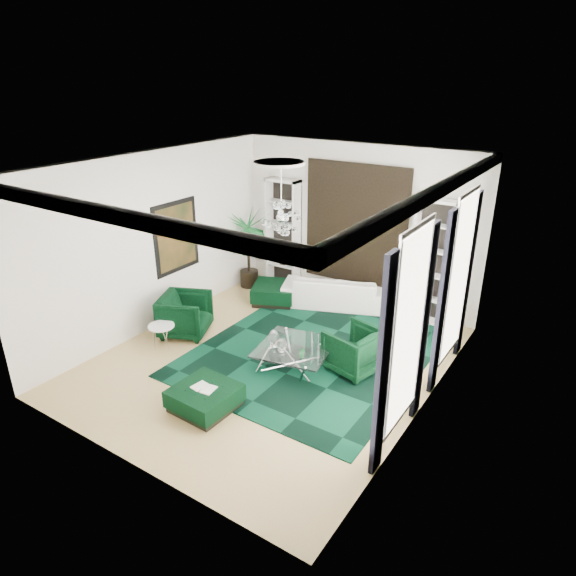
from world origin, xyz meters
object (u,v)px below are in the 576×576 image
Objects in this scene: sofa at (336,291)px; palm at (248,239)px; ottoman_side at (275,293)px; ottoman_front at (205,398)px; armchair_right at (354,350)px; coffee_table at (295,357)px; armchair_left at (185,315)px; side_table at (162,337)px.

palm is at bearing -17.02° from sofa.
sofa is 0.98× the size of palm.
ottoman_side is 1.02× the size of ottoman_front.
ottoman_front is at bearing -70.36° from ottoman_side.
ottoman_front is (0.15, -4.86, -0.17)m from sofa.
palm is at bearing -104.03° from armchair_right.
coffee_table is 1.35× the size of ottoman_front.
sofa is 2.94m from armchair_right.
sofa reaches higher than ottoman_front.
ottoman_side is at bearing -106.14° from armchair_right.
palm reaches higher than armchair_left.
palm reaches higher than coffee_table.
palm reaches higher than side_table.
armchair_left is at bearing -177.35° from coffee_table.
armchair_left is 1.07× the size of armchair_right.
ottoman_front is 1.86× the size of side_table.
ottoman_side is 1.61m from palm.
side_table is at bearing 41.52° from sofa.
armchair_right is 1.77× the size of side_table.
coffee_table is (0.72, -2.95, -0.14)m from sofa.
side_table is 0.20× the size of palm.
armchair_left is 0.39× the size of palm.
coffee_table is at bearing -46.58° from armchair_right.
armchair_left is 3.04m from palm.
sofa reaches higher than ottoman_side.
ottoman_side is at bearing 4.03° from sofa.
coffee_table is at bearing -40.87° from palm.
armchair_right is 1.12m from coffee_table.
side_table is at bearing -54.86° from armchair_right.
palm reaches higher than ottoman_side.
palm is (-3.19, 2.76, 1.06)m from coffee_table.
sofa is 4.81× the size of side_table.
ottoman_front is at bearing -106.45° from coffee_table.
ottoman_side is at bearing 109.64° from ottoman_front.
coffee_table is 0.51× the size of palm.
coffee_table is at bearing -111.83° from armchair_left.
palm is (-0.49, 2.88, 0.84)m from armchair_left.
sofa is 2.65m from palm.
armchair_right is 0.36× the size of palm.
ottoman_front is at bearing -17.88° from armchair_right.
armchair_left reaches higher than coffee_table.
side_table is at bearing -100.48° from ottoman_side.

